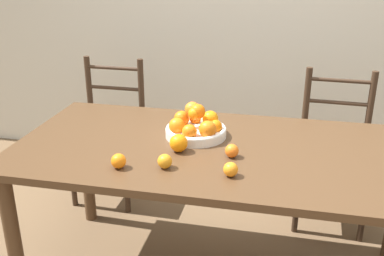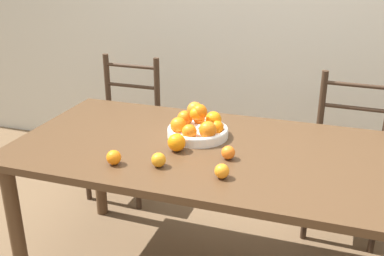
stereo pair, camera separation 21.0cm
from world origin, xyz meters
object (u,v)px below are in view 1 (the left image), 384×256
orange_loose_0 (232,151)px  orange_loose_2 (231,169)px  chair_right (334,153)px  orange_loose_3 (179,143)px  fruit_bowl (196,127)px  orange_loose_4 (165,161)px  orange_loose_1 (119,161)px  chair_left (110,133)px

orange_loose_0 → orange_loose_2: 0.18m
chair_right → orange_loose_3: bearing=-130.9°
chair_right → orange_loose_2: bearing=-114.4°
fruit_bowl → orange_loose_2: (0.22, -0.38, -0.02)m
orange_loose_2 → orange_loose_4: bearing=177.1°
orange_loose_0 → orange_loose_4: (-0.26, -0.17, 0.00)m
orange_loose_3 → chair_right: size_ratio=0.09×
fruit_bowl → orange_loose_4: size_ratio=4.80×
orange_loose_1 → chair_right: (0.98, 1.04, -0.34)m
fruit_bowl → chair_right: size_ratio=0.32×
orange_loose_4 → chair_right: chair_right is taller
orange_loose_2 → orange_loose_3: size_ratio=0.73×
fruit_bowl → orange_loose_4: 0.37m
orange_loose_0 → chair_left: size_ratio=0.06×
orange_loose_3 → chair_left: (-0.69, 0.83, -0.34)m
fruit_bowl → orange_loose_4: fruit_bowl is taller
orange_loose_3 → chair_left: 1.13m
orange_loose_2 → chair_right: chair_right is taller
orange_loose_3 → orange_loose_4: bearing=-95.4°
fruit_bowl → orange_loose_1: fruit_bowl is taller
orange_loose_0 → orange_loose_3: orange_loose_3 is taller
orange_loose_2 → chair_right: bearing=63.3°
orange_loose_1 → orange_loose_3: (0.21, 0.22, 0.01)m
orange_loose_1 → orange_loose_3: bearing=46.2°
orange_loose_4 → chair_left: (-0.67, 1.00, -0.33)m
orange_loose_1 → chair_right: chair_right is taller
orange_loose_0 → orange_loose_2: same height
fruit_bowl → orange_loose_1: bearing=-121.3°
orange_loose_1 → chair_right: bearing=46.8°
orange_loose_1 → orange_loose_2: orange_loose_1 is taller
orange_loose_4 → orange_loose_1: bearing=-167.9°
orange_loose_0 → chair_right: bearing=57.6°
orange_loose_0 → orange_loose_4: orange_loose_4 is taller
chair_left → fruit_bowl: bearing=-40.7°
orange_loose_3 → chair_left: size_ratio=0.09×
orange_loose_3 → chair_right: bearing=46.9°
orange_loose_0 → chair_left: bearing=138.3°
orange_loose_0 → orange_loose_1: orange_loose_1 is taller
orange_loose_1 → chair_right: 1.47m
orange_loose_2 → orange_loose_3: (-0.26, 0.19, 0.01)m
orange_loose_4 → chair_left: bearing=124.0°
orange_loose_2 → orange_loose_4: orange_loose_4 is taller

